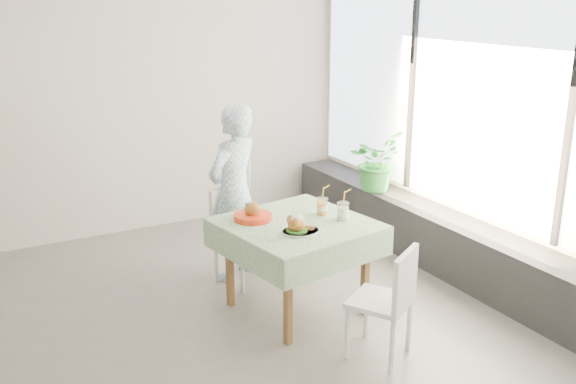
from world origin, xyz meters
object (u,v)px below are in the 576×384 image
diner (234,193)px  juice_cup_orange (322,207)px  potted_plant (376,161)px  cafe_table (297,256)px  chair_near (381,323)px  main_dish (299,227)px  chair_far (242,253)px

diner → juice_cup_orange: bearing=94.7°
potted_plant → diner: bearing=-172.3°
cafe_table → juice_cup_orange: 0.44m
cafe_table → chair_near: size_ratio=1.47×
cafe_table → diner: 0.89m
cafe_table → main_dish: bearing=-116.3°
cafe_table → main_dish: (-0.10, -0.20, 0.33)m
chair_near → juice_cup_orange: 1.09m
chair_far → potted_plant: 1.78m
diner → juice_cup_orange: (0.43, -0.75, 0.03)m
juice_cup_orange → chair_near: bearing=-95.5°
juice_cup_orange → chair_far: bearing=123.6°
juice_cup_orange → potted_plant: potted_plant is taller
chair_far → main_dish: size_ratio=2.89×
main_dish → potted_plant: potted_plant is taller
juice_cup_orange → potted_plant: size_ratio=0.44×
chair_far → chair_near: (0.33, -1.57, -0.01)m
diner → juice_cup_orange: size_ratio=5.84×
diner → potted_plant: diner is taller
potted_plant → chair_near: bearing=-124.9°
chair_near → main_dish: bearing=112.8°
potted_plant → cafe_table: bearing=-145.4°
diner → main_dish: 1.02m
potted_plant → chair_far: bearing=-168.3°
diner → potted_plant: 1.69m
potted_plant → juice_cup_orange: bearing=-141.8°
chair_far → chair_near: 1.60m
chair_near → diner: diner is taller
cafe_table → chair_far: size_ratio=1.42×
cafe_table → chair_near: (0.18, -0.87, -0.21)m
diner → juice_cup_orange: diner is taller
cafe_table → main_dish: size_ratio=4.12×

